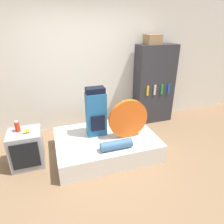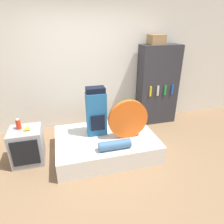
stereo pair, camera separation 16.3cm
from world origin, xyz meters
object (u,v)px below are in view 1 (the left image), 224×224
television (27,148)px  backpack (96,113)px  bookshelf (154,85)px  sleeping_roll (116,145)px  cardboard_box (153,39)px  tent_bag (128,119)px  canister (17,126)px

television → backpack: bearing=2.9°
bookshelf → sleeping_roll: bearing=-135.4°
sleeping_roll → cardboard_box: cardboard_box is taller
tent_bag → television: bearing=173.3°
television → canister: 0.39m
sleeping_roll → television: 1.45m
sleeping_roll → cardboard_box: 2.35m
sleeping_roll → television: bearing=160.1°
canister → cardboard_box: size_ratio=0.58×
bookshelf → cardboard_box: 0.97m
backpack → canister: bearing=180.0°
canister → cardboard_box: bearing=17.0°
backpack → sleeping_roll: backpack is taller
backpack → canister: backpack is taller
sleeping_roll → bookshelf: bearing=44.6°
sleeping_roll → cardboard_box: size_ratio=1.71×
backpack → cardboard_box: size_ratio=2.87×
tent_bag → canister: bearing=171.7°
television → bookshelf: bearing=17.5°
cardboard_box → canister: bearing=-163.0°
tent_bag → bookshelf: size_ratio=0.39×
tent_bag → canister: tent_bag is taller
sleeping_roll → bookshelf: size_ratio=0.29×
television → bookshelf: size_ratio=0.34×
sleeping_roll → canister: bearing=159.0°
bookshelf → canister: bearing=-164.1°
tent_bag → cardboard_box: cardboard_box is taller
television → cardboard_box: cardboard_box is taller
television → canister: canister is taller
backpack → television: (-1.18, -0.06, -0.44)m
tent_bag → canister: size_ratio=3.94×
backpack → canister: (-1.26, 0.00, -0.06)m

